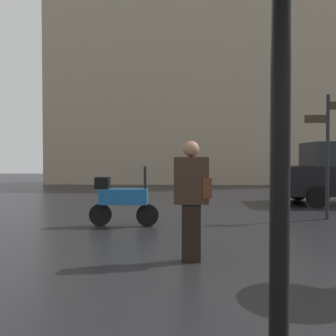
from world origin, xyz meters
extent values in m
cylinder|color=black|center=(-0.22, -0.94, 1.39)|extent=(0.10, 0.10, 2.78)
cube|color=black|center=(-0.60, 2.34, 0.39)|extent=(0.26, 0.16, 0.79)
cube|color=#332319|center=(-0.60, 2.34, 1.10)|extent=(0.47, 0.21, 0.64)
sphere|color=#936B4C|center=(-0.60, 2.34, 1.53)|extent=(0.22, 0.22, 0.22)
cube|color=#512819|center=(-0.39, 2.34, 1.01)|extent=(0.12, 0.24, 0.28)
cylinder|color=black|center=(-1.46, 4.95, 0.23)|extent=(0.46, 0.09, 0.46)
cylinder|color=black|center=(-2.44, 4.95, 0.23)|extent=(0.46, 0.09, 0.46)
cube|color=#195999|center=(-1.95, 4.95, 0.61)|extent=(0.98, 0.32, 0.32)
cube|color=black|center=(-2.39, 4.95, 0.89)|extent=(0.28, 0.28, 0.24)
cylinder|color=black|center=(-1.51, 4.95, 0.96)|extent=(0.06, 0.06, 0.55)
cylinder|color=black|center=(3.02, 9.92, 0.30)|extent=(0.60, 0.18, 0.60)
cylinder|color=black|center=(3.02, 8.02, 0.30)|extent=(0.60, 0.18, 0.60)
cylinder|color=black|center=(2.55, 6.00, 1.42)|extent=(0.08, 0.08, 2.84)
cube|color=#33281E|center=(2.29, 6.00, 2.29)|extent=(0.52, 0.04, 0.18)
cube|color=gray|center=(0.00, 17.99, 6.28)|extent=(16.26, 2.41, 12.55)
camera|label=1|loc=(-0.68, -2.83, 1.42)|focal=40.81mm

